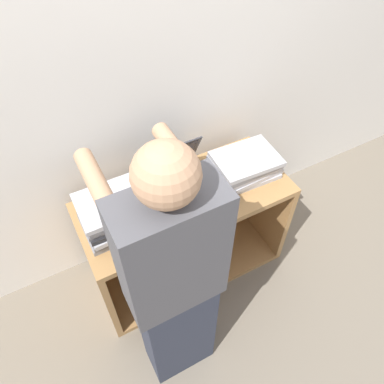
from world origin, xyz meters
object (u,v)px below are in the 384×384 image
(laptop_stack_left, at_px, (118,212))
(laptop_stack_right, at_px, (245,165))
(person, at_px, (174,287))
(laptop_open, at_px, (180,183))

(laptop_stack_left, height_order, laptop_stack_right, laptop_stack_left)
(laptop_stack_right, bearing_deg, laptop_stack_left, -179.88)
(person, bearing_deg, laptop_stack_left, 97.37)
(laptop_open, relative_size, laptop_stack_right, 1.03)
(laptop_open, relative_size, person, 0.24)
(laptop_stack_right, bearing_deg, laptop_open, 170.79)
(laptop_open, height_order, person, person)
(laptop_open, height_order, laptop_stack_right, laptop_open)
(laptop_stack_left, relative_size, person, 0.23)
(laptop_stack_left, distance_m, person, 0.51)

